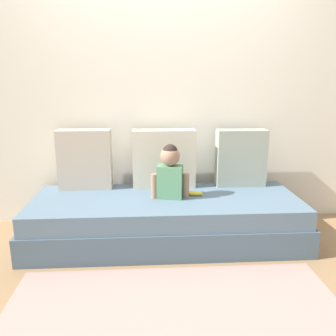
# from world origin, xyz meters

# --- Properties ---
(ground_plane) EXTENTS (12.00, 12.00, 0.00)m
(ground_plane) POSITION_xyz_m (0.00, 0.00, 0.00)
(ground_plane) COLOR #93704C
(back_wall) EXTENTS (5.44, 0.10, 2.41)m
(back_wall) POSITION_xyz_m (0.00, 0.54, 1.21)
(back_wall) COLOR silver
(back_wall) RESTS_ON ground
(couch) EXTENTS (2.24, 0.83, 0.38)m
(couch) POSITION_xyz_m (0.00, 0.00, 0.19)
(couch) COLOR #495F70
(couch) RESTS_ON ground
(throw_pillow_left) EXTENTS (0.46, 0.16, 0.52)m
(throw_pillow_left) POSITION_xyz_m (-0.70, 0.31, 0.64)
(throw_pillow_left) COLOR #C1B29E
(throw_pillow_left) RESTS_ON couch
(throw_pillow_center) EXTENTS (0.55, 0.16, 0.52)m
(throw_pillow_center) POSITION_xyz_m (0.00, 0.31, 0.63)
(throw_pillow_center) COLOR beige
(throw_pillow_center) RESTS_ON couch
(throw_pillow_right) EXTENTS (0.44, 0.16, 0.51)m
(throw_pillow_right) POSITION_xyz_m (0.70, 0.31, 0.63)
(throw_pillow_right) COLOR #99A393
(throw_pillow_right) RESTS_ON couch
(toddler) EXTENTS (0.31, 0.17, 0.44)m
(toddler) POSITION_xyz_m (0.03, 0.00, 0.60)
(toddler) COLOR #568E66
(toddler) RESTS_ON couch
(banana) EXTENTS (0.18, 0.08, 0.04)m
(banana) POSITION_xyz_m (0.23, 0.03, 0.40)
(banana) COLOR yellow
(banana) RESTS_ON couch
(floor_rug) EXTENTS (2.02, 1.00, 0.01)m
(floor_rug) POSITION_xyz_m (0.00, -0.96, 0.00)
(floor_rug) COLOR tan
(floor_rug) RESTS_ON ground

